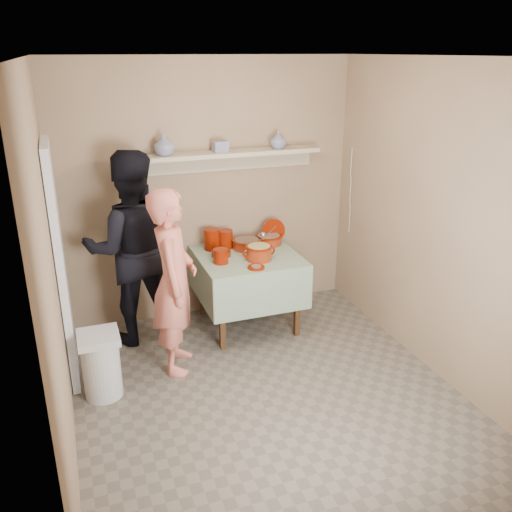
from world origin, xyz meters
name	(u,v)px	position (x,y,z in m)	size (l,w,h in m)	color
ground	(270,399)	(0.00, 0.00, 0.00)	(3.50, 3.50, 0.00)	#675F51
tile_panel	(61,266)	(-1.46, 0.95, 1.00)	(0.06, 0.70, 2.00)	silver
plate_stack_a	(212,239)	(-0.03, 1.55, 0.87)	(0.16, 0.16, 0.21)	#691001
plate_stack_b	(225,239)	(0.11, 1.55, 0.85)	(0.15, 0.15, 0.18)	#691001
bowl_stack	(221,256)	(-0.06, 1.15, 0.83)	(0.14, 0.14, 0.14)	#691001
empty_bowl	(221,253)	(0.00, 1.33, 0.79)	(0.19, 0.19, 0.06)	#691001
propped_lid	(274,231)	(0.64, 1.56, 0.88)	(0.24, 0.24, 0.02)	#691001
vase_right	(278,140)	(0.69, 1.60, 1.80)	(0.16, 0.16, 0.17)	navy
vase_left	(164,144)	(-0.44, 1.61, 1.82)	(0.19, 0.19, 0.20)	navy
ceramic_box	(220,146)	(0.10, 1.62, 1.77)	(0.14, 0.10, 0.10)	navy
person_cook	(174,282)	(-0.58, 0.75, 0.81)	(0.59, 0.39, 1.62)	#DF7560
person_helper	(132,249)	(-0.84, 1.40, 0.92)	(0.89, 0.69, 1.83)	black
room_shell	(272,206)	(0.00, 0.00, 1.61)	(3.04, 3.54, 2.62)	#9B7F5F
serving_table	(247,266)	(0.25, 1.28, 0.64)	(0.97, 0.97, 0.76)	#4C2D16
cazuela_meat_a	(247,243)	(0.30, 1.45, 0.82)	(0.30, 0.30, 0.10)	maroon
cazuela_meat_b	(269,239)	(0.56, 1.50, 0.82)	(0.28, 0.28, 0.10)	maroon
ladle	(264,235)	(0.50, 1.49, 0.87)	(0.08, 0.26, 0.19)	silver
cazuela_rice	(259,251)	(0.31, 1.11, 0.85)	(0.33, 0.25, 0.14)	maroon
front_plate	(256,267)	(0.21, 0.92, 0.77)	(0.16, 0.16, 0.03)	#691001
wall_shelf	(230,155)	(0.20, 1.65, 1.67)	(1.80, 0.25, 0.21)	#BFAF8E
trash_bin	(101,365)	(-1.25, 0.52, 0.28)	(0.32, 0.32, 0.56)	silver
electrical_cord	(350,191)	(1.47, 1.48, 1.25)	(0.01, 0.05, 0.90)	silver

